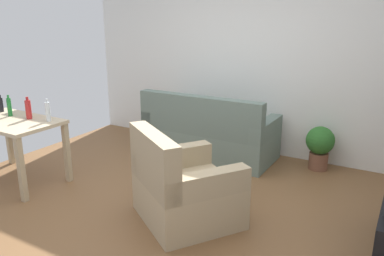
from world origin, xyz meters
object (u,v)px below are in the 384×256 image
object	(u,v)px
couch	(208,136)
bottle_red	(28,109)
potted_plant	(320,145)
bottle_green	(9,107)
desk	(11,129)
bottle_clear	(48,111)
armchair	(182,189)
bottle_dark	(1,104)

from	to	relation	value
couch	bottle_red	size ratio (longest dim) A/B	6.83
potted_plant	bottle_green	bearing A→B (deg)	-147.13
desk	bottle_clear	xyz separation A→B (m)	(0.45, 0.18, 0.22)
potted_plant	armchair	xyz separation A→B (m)	(-0.85, -1.99, -0.01)
potted_plant	bottle_dark	size ratio (longest dim) A/B	2.67
couch	bottle_red	xyz separation A→B (m)	(-1.46, -1.74, 0.57)
bottle_dark	bottle_green	size ratio (longest dim) A/B	0.83
couch	bottle_dark	size ratio (longest dim) A/B	8.35
potted_plant	couch	bearing A→B (deg)	-167.85
potted_plant	bottle_dark	distance (m)	4.07
desk	couch	bearing A→B (deg)	50.15
armchair	bottle_dark	size ratio (longest dim) A/B	5.68
desk	bottle_red	size ratio (longest dim) A/B	4.63
desk	bottle_red	xyz separation A→B (m)	(0.17, 0.14, 0.22)
bottle_green	couch	bearing A→B (deg)	44.99
armchair	bottle_clear	distance (m)	1.86
bottle_red	bottle_clear	bearing A→B (deg)	8.96
bottle_clear	bottle_green	bearing A→B (deg)	-173.40
desk	bottle_green	distance (m)	0.29
bottle_green	potted_plant	bearing A→B (deg)	32.87
desk	bottle_red	distance (m)	0.31
couch	potted_plant	size ratio (longest dim) A/B	3.13
bottle_red	bottle_clear	xyz separation A→B (m)	(0.28, 0.04, -0.00)
potted_plant	bottle_red	size ratio (longest dim) A/B	2.18
armchair	bottle_red	bearing A→B (deg)	35.85
potted_plant	bottle_red	xyz separation A→B (m)	(-2.91, -2.06, 0.55)
armchair	bottle_red	world-z (taller)	bottle_red
armchair	potted_plant	bearing A→B (deg)	-79.19
bottle_clear	armchair	bearing A→B (deg)	0.82
armchair	bottle_clear	bearing A→B (deg)	34.73
bottle_green	bottle_red	size ratio (longest dim) A/B	0.98
couch	bottle_green	distance (m)	2.57
bottle_dark	bottle_green	world-z (taller)	bottle_green
couch	desk	bearing A→B (deg)	49.31
desk	bottle_dark	world-z (taller)	bottle_dark
bottle_green	bottle_clear	size ratio (longest dim) A/B	0.99
bottle_dark	bottle_clear	world-z (taller)	bottle_clear
bottle_dark	bottle_red	size ratio (longest dim) A/B	0.82
desk	armchair	bearing A→B (deg)	6.22
potted_plant	bottle_clear	xyz separation A→B (m)	(-2.63, -2.01, 0.54)
potted_plant	armchair	distance (m)	2.16
desk	armchair	xyz separation A→B (m)	(2.22, 0.21, -0.33)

